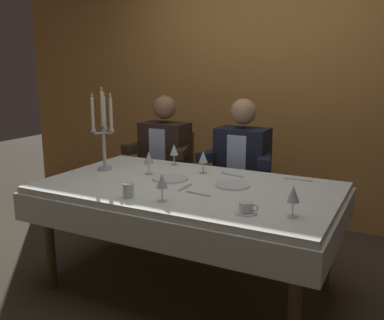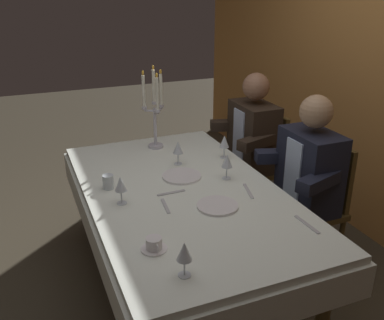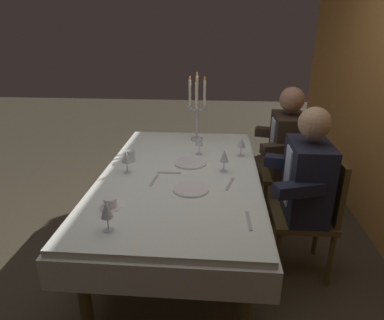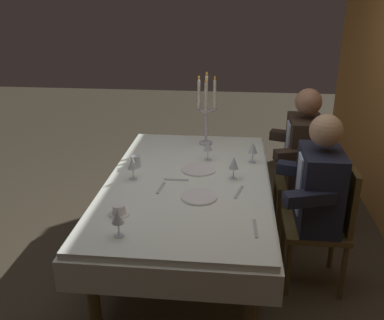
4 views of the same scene
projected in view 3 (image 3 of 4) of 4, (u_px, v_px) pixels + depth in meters
name	position (u px, v px, depth m)	size (l,w,h in m)	color
ground_plane	(181.00, 257.00, 2.70)	(12.00, 12.00, 0.00)	#413A2B
dining_table	(180.00, 187.00, 2.47)	(1.94, 1.14, 0.74)	white
candelabra	(197.00, 111.00, 3.00)	(0.15, 0.17, 0.61)	silver
dinner_plate_0	(190.00, 163.00, 2.57)	(0.25, 0.25, 0.01)	white
dinner_plate_1	(191.00, 189.00, 2.16)	(0.23, 0.23, 0.01)	white
wine_glass_0	(107.00, 211.00, 1.70)	(0.07, 0.07, 0.16)	silver
wine_glass_1	(199.00, 141.00, 2.72)	(0.07, 0.07, 0.16)	silver
wine_glass_2	(224.00, 157.00, 2.40)	(0.07, 0.07, 0.16)	silver
wine_glass_3	(126.00, 157.00, 2.38)	(0.07, 0.07, 0.16)	silver
wine_glass_4	(241.00, 143.00, 2.68)	(0.07, 0.07, 0.16)	silver
water_tumbler_0	(131.00, 156.00, 2.61)	(0.07, 0.07, 0.09)	silver
coffee_cup_0	(110.00, 203.00, 1.95)	(0.13, 0.12, 0.06)	white
spoon_0	(154.00, 181.00, 2.29)	(0.17, 0.02, 0.01)	#B7B7BC
spoon_1	(169.00, 173.00, 2.41)	(0.17, 0.02, 0.01)	#B7B7BC
knife_2	(230.00, 184.00, 2.24)	(0.19, 0.02, 0.01)	#B7B7BC
knife_3	(249.00, 221.00, 1.82)	(0.19, 0.02, 0.01)	#B7B7BC
seated_diner_0	(288.00, 144.00, 3.01)	(0.63, 0.48, 1.24)	brown
seated_diner_1	(308.00, 180.00, 2.32)	(0.63, 0.48, 1.24)	brown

